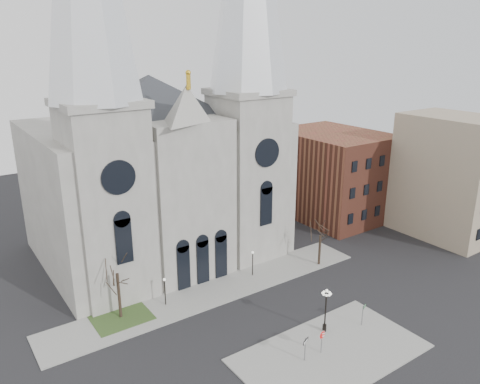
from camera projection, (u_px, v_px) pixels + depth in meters
ground at (272, 338)px, 46.36m from camera, size 160.00×160.00×0.00m
sidewalk_near at (330, 353)px, 44.06m from camera, size 18.00×10.00×0.14m
sidewalk_far at (214, 291)px, 54.92m from camera, size 40.00×6.00×0.14m
grass_patch at (121, 317)px, 49.72m from camera, size 6.00×5.00×0.18m
cathedral at (161, 121)px, 58.50m from camera, size 33.00×26.66×54.00m
bg_building_brick at (332, 174)px, 77.67m from camera, size 14.00×18.00×14.00m
bg_building_tan at (450, 177)px, 68.91m from camera, size 10.00×14.00×18.00m
tree_left at (117, 271)px, 48.02m from camera, size 3.20×3.20×7.50m
tree_right at (321, 233)px, 60.15m from camera, size 3.20×3.20×6.00m
ped_lamp_left at (165, 287)px, 51.36m from camera, size 0.32×0.32×3.26m
ped_lamp_right at (253, 259)px, 57.87m from camera, size 0.32×0.32×3.26m
stop_sign at (322, 337)px, 43.52m from camera, size 0.83×0.23×2.37m
globe_lamp at (326, 305)px, 46.38m from camera, size 1.05×1.05×4.75m
one_way_sign at (305, 346)px, 42.47m from camera, size 0.97×0.42×2.35m
street_name_sign at (363, 313)px, 47.89m from camera, size 0.69×0.30×2.28m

